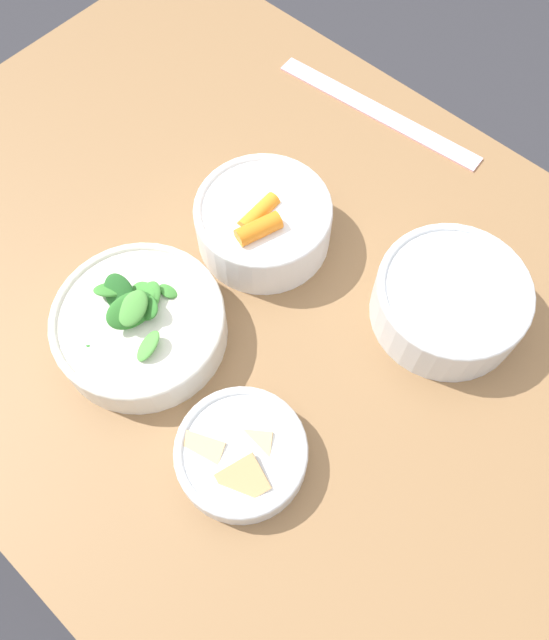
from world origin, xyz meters
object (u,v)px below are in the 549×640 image
at_px(bowl_beans_hotdog, 449,302).
at_px(bowl_cookies, 241,453).
at_px(bowl_carrots, 263,221).
at_px(bowl_greens, 141,324).
at_px(ruler, 377,112).

xyz_separation_m(bowl_beans_hotdog, bowl_cookies, (-0.06, -0.29, -0.01)).
height_order(bowl_beans_hotdog, bowl_cookies, bowl_beans_hotdog).
bearing_deg(bowl_beans_hotdog, bowl_carrots, -164.60).
bearing_deg(bowl_greens, bowl_cookies, -9.12).
height_order(bowl_greens, ruler, bowl_greens).
relative_size(bowl_beans_hotdog, bowl_cookies, 1.26).
distance_m(bowl_beans_hotdog, ruler, 0.33).
xyz_separation_m(bowl_greens, ruler, (-0.01, 0.47, -0.03)).
xyz_separation_m(bowl_cookies, ruler, (-0.20, 0.50, -0.02)).
relative_size(bowl_greens, bowl_cookies, 1.41).
bearing_deg(bowl_carrots, bowl_beans_hotdog, 15.40).
bearing_deg(ruler, bowl_beans_hotdog, -38.27).
bearing_deg(bowl_greens, bowl_beans_hotdog, 46.52).
bearing_deg(ruler, bowl_carrots, -84.84).
height_order(bowl_greens, bowl_beans_hotdog, bowl_greens).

